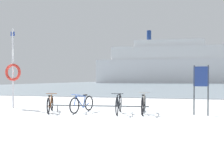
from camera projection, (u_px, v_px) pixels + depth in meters
ground at (158, 85)px, 59.94m from camera, size 80.00×132.00×0.08m
bike_rack at (100, 106)px, 9.50m from camera, size 3.95×0.38×0.31m
bicycle_0 at (50, 104)px, 9.73m from camera, size 0.69×1.63×0.75m
bicycle_1 at (82, 104)px, 9.71m from camera, size 0.56×1.67×0.76m
bicycle_2 at (119, 104)px, 9.31m from camera, size 0.46×1.77×0.83m
bicycle_3 at (144, 104)px, 9.27m from camera, size 0.46×1.75×0.82m
info_sign at (201, 81)px, 8.85m from camera, size 0.55×0.15×1.89m
rescue_post at (13, 71)px, 11.13m from camera, size 0.82×0.13×3.75m
ferry_ship at (170, 65)px, 87.80m from camera, size 56.20×13.16×19.80m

